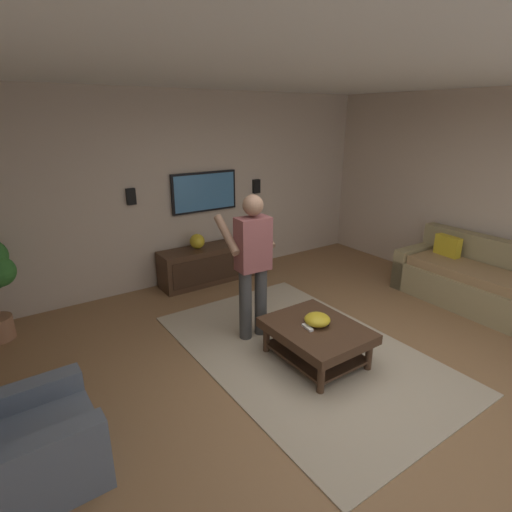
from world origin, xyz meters
name	(u,v)px	position (x,y,z in m)	size (l,w,h in m)	color
ground_plane	(336,373)	(0.00, 0.00, 0.00)	(7.53, 7.53, 0.00)	olive
wall_back_tv	(190,189)	(3.13, 0.00, 1.38)	(0.10, 6.47, 2.76)	#BCA893
ceiling_slab	(360,59)	(0.00, 0.00, 2.81)	(6.36, 6.47, 0.10)	white
area_rug	(302,351)	(0.48, 0.03, 0.01)	(3.20, 2.04, 0.01)	tan
couch	(473,281)	(0.12, -2.63, 0.32)	(1.92, 0.90, 0.87)	#93845B
armchair	(28,447)	(0.30, 2.63, 0.28)	(0.82, 0.83, 0.82)	slate
coffee_table	(316,335)	(0.28, 0.03, 0.30)	(1.00, 0.80, 0.40)	#422B1C
media_console	(215,263)	(2.80, -0.19, 0.28)	(0.45, 1.70, 0.55)	#422B1C
tv	(204,192)	(3.04, -0.19, 1.33)	(0.05, 1.05, 0.59)	black
person_standing	(252,259)	(1.07, 0.28, 0.93)	(0.56, 0.56, 1.64)	#3F3F3F
bowl	(317,320)	(0.30, 0.01, 0.46)	(0.26, 0.26, 0.12)	gold
remote_white	(307,327)	(0.30, 0.14, 0.41)	(0.15, 0.04, 0.02)	white
remote_black	(324,322)	(0.29, -0.08, 0.41)	(0.15, 0.04, 0.02)	black
vase_round	(197,241)	(2.82, 0.07, 0.66)	(0.22, 0.22, 0.22)	gold
wall_speaker_left	(256,186)	(3.05, -1.14, 1.32)	(0.06, 0.12, 0.22)	black
wall_speaker_right	(131,197)	(3.05, 0.91, 1.38)	(0.06, 0.12, 0.22)	black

